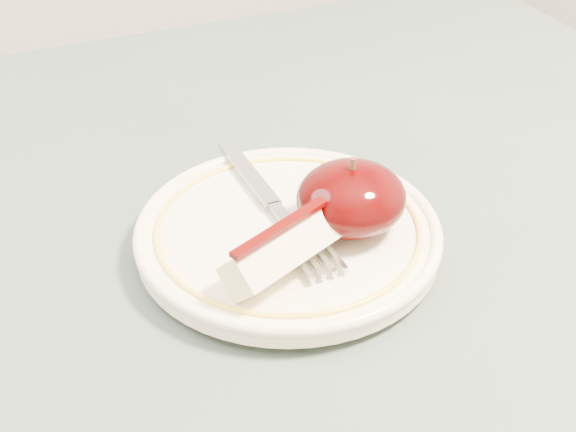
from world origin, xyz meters
name	(u,v)px	position (x,y,z in m)	size (l,w,h in m)	color
table	(300,372)	(0.00, 0.00, 0.66)	(0.90, 0.90, 0.75)	brown
plate	(288,233)	(0.01, 0.03, 0.76)	(0.21, 0.21, 0.02)	beige
apple_half	(351,198)	(0.04, 0.02, 0.79)	(0.08, 0.07, 0.05)	black
apple_wedge	(281,251)	(-0.02, -0.01, 0.79)	(0.09, 0.06, 0.04)	beige
fork	(274,206)	(0.00, 0.06, 0.77)	(0.03, 0.18, 0.00)	#97999F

